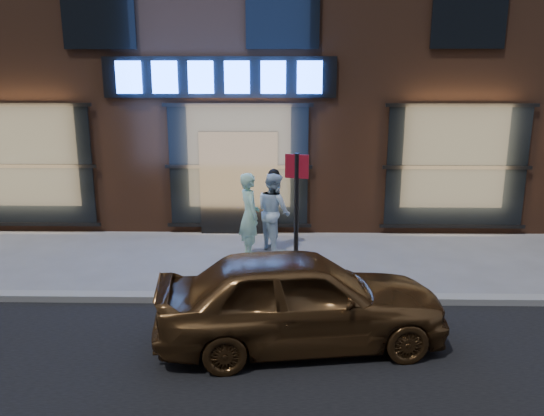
{
  "coord_description": "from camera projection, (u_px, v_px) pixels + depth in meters",
  "views": [
    {
      "loc": [
        1.0,
        -8.13,
        3.63
      ],
      "look_at": [
        0.81,
        1.6,
        1.2
      ],
      "focal_mm": 35.0,
      "sensor_mm": 36.0,
      "label": 1
    }
  ],
  "objects": [
    {
      "name": "gold_sedan",
      "position": [
        300.0,
        298.0,
        7.25
      ],
      "size": [
        4.13,
        2.12,
        1.34
      ],
      "primitive_type": "imported",
      "rotation": [
        0.0,
        0.0,
        1.71
      ],
      "color": "brown",
      "rests_on": "ground"
    },
    {
      "name": "man_bowtie",
      "position": [
        249.0,
        216.0,
        10.75
      ],
      "size": [
        0.62,
        0.75,
        1.75
      ],
      "primitive_type": "imported",
      "rotation": [
        0.0,
        0.0,
        1.93
      ],
      "color": "#C2FFDC",
      "rests_on": "ground"
    },
    {
      "name": "man_cap",
      "position": [
        274.0,
        211.0,
        11.23
      ],
      "size": [
        0.97,
        1.03,
        1.68
      ],
      "primitive_type": "imported",
      "rotation": [
        0.0,
        0.0,
        2.12
      ],
      "color": "white",
      "rests_on": "ground"
    },
    {
      "name": "sign_post",
      "position": [
        296.0,
        211.0,
        8.7
      ],
      "size": [
        0.38,
        0.13,
        2.43
      ],
      "rotation": [
        0.0,
        0.0,
        -0.27
      ],
      "color": "#262628",
      "rests_on": "ground"
    },
    {
      "name": "ground",
      "position": [
        221.0,
        301.0,
        8.78
      ],
      "size": [
        90.0,
        90.0,
        0.0
      ],
      "primitive_type": "plane",
      "color": "slate",
      "rests_on": "ground"
    },
    {
      "name": "curb",
      "position": [
        221.0,
        298.0,
        8.77
      ],
      "size": [
        60.0,
        0.25,
        0.12
      ],
      "primitive_type": "cube",
      "color": "gray",
      "rests_on": "ground"
    },
    {
      "name": "storefront_building",
      "position": [
        248.0,
        22.0,
        15.28
      ],
      "size": [
        30.2,
        8.28,
        10.3
      ],
      "color": "#54301E",
      "rests_on": "ground"
    }
  ]
}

